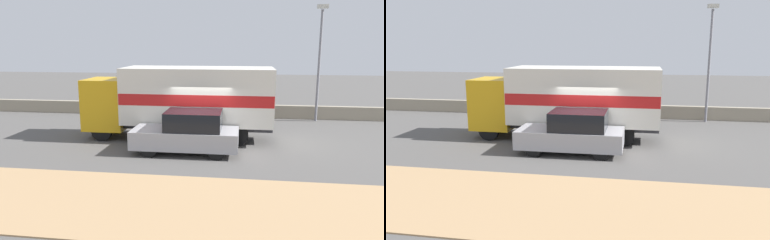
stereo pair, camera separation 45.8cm
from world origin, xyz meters
TOP-DOWN VIEW (x-y plane):
  - ground_plane at (0.00, 0.00)m, footprint 80.00×80.00m
  - dirt_shoulder_foreground at (0.00, -5.25)m, footprint 60.00×4.28m
  - stone_wall_backdrop at (0.00, 7.42)m, footprint 60.00×0.35m
  - street_lamp at (5.75, 6.85)m, footprint 0.56×0.28m
  - box_truck at (-0.91, 1.91)m, footprint 8.37×2.53m
  - car_hatchback at (-0.40, -0.31)m, footprint 4.15×1.80m

SIDE VIEW (x-z plane):
  - ground_plane at x=0.00m, z-range 0.00..0.00m
  - dirt_shoulder_foreground at x=0.00m, z-range 0.00..0.04m
  - stone_wall_backdrop at x=0.00m, z-range 0.00..0.76m
  - car_hatchback at x=-0.40m, z-range -0.03..1.66m
  - box_truck at x=-0.91m, z-range 0.23..3.46m
  - street_lamp at x=5.75m, z-range 0.54..6.82m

